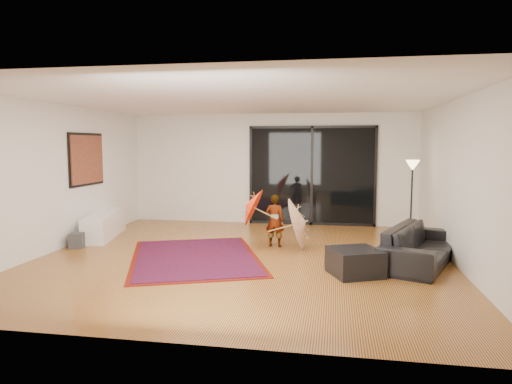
% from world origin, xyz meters
% --- Properties ---
extents(floor, '(7.00, 7.00, 0.00)m').
position_xyz_m(floor, '(0.00, 0.00, 0.00)').
color(floor, '#B07A30').
rests_on(floor, ground).
extents(ceiling, '(7.00, 7.00, 0.00)m').
position_xyz_m(ceiling, '(0.00, 0.00, 2.70)').
color(ceiling, white).
rests_on(ceiling, wall_back).
extents(wall_back, '(7.00, 0.00, 7.00)m').
position_xyz_m(wall_back, '(0.00, 3.50, 1.35)').
color(wall_back, silver).
rests_on(wall_back, floor).
extents(wall_front, '(7.00, 0.00, 7.00)m').
position_xyz_m(wall_front, '(0.00, -3.50, 1.35)').
color(wall_front, silver).
rests_on(wall_front, floor).
extents(wall_left, '(0.00, 7.00, 7.00)m').
position_xyz_m(wall_left, '(-3.50, 0.00, 1.35)').
color(wall_left, silver).
rests_on(wall_left, floor).
extents(wall_right, '(0.00, 7.00, 7.00)m').
position_xyz_m(wall_right, '(3.50, 0.00, 1.35)').
color(wall_right, silver).
rests_on(wall_right, floor).
extents(sliding_door, '(3.06, 0.07, 2.40)m').
position_xyz_m(sliding_door, '(1.00, 3.47, 1.20)').
color(sliding_door, black).
rests_on(sliding_door, wall_back).
extents(painting, '(0.04, 1.28, 1.08)m').
position_xyz_m(painting, '(-3.46, 1.00, 1.65)').
color(painting, black).
rests_on(painting, wall_left).
extents(media_console, '(0.86, 1.90, 0.51)m').
position_xyz_m(media_console, '(-3.25, 1.23, 0.26)').
color(media_console, white).
rests_on(media_console, floor).
extents(speaker, '(0.31, 0.31, 0.29)m').
position_xyz_m(speaker, '(-3.25, 0.16, 0.14)').
color(speaker, '#424244').
rests_on(speaker, floor).
extents(persian_rug, '(3.04, 3.53, 0.02)m').
position_xyz_m(persian_rug, '(-0.82, -0.17, 0.01)').
color(persian_rug, '#570E07').
rests_on(persian_rug, floor).
extents(sofa, '(1.60, 2.30, 0.63)m').
position_xyz_m(sofa, '(2.95, 0.04, 0.31)').
color(sofa, black).
rests_on(sofa, floor).
extents(ottoman, '(0.91, 0.91, 0.40)m').
position_xyz_m(ottoman, '(1.87, -0.77, 0.20)').
color(ottoman, black).
rests_on(ottoman, floor).
extents(floor_lamp, '(0.28, 0.28, 1.64)m').
position_xyz_m(floor_lamp, '(3.10, 2.01, 1.30)').
color(floor_lamp, black).
rests_on(floor_lamp, floor).
extents(child, '(0.39, 0.27, 1.00)m').
position_xyz_m(child, '(0.43, 0.94, 0.50)').
color(child, '#999999').
rests_on(child, floor).
extents(parasol_orange, '(0.48, 0.77, 0.84)m').
position_xyz_m(parasol_orange, '(-0.12, 0.89, 0.73)').
color(parasol_orange, '#FF330D').
rests_on(parasol_orange, child).
extents(parasol_white, '(0.53, 0.99, 1.00)m').
position_xyz_m(parasol_white, '(1.03, 0.79, 0.50)').
color(parasol_white, white).
rests_on(parasol_white, floor).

